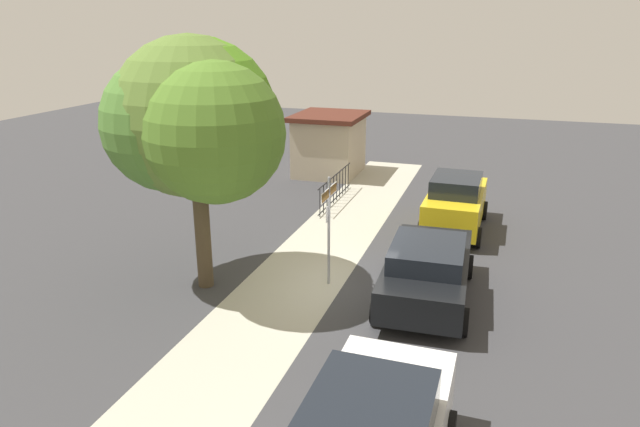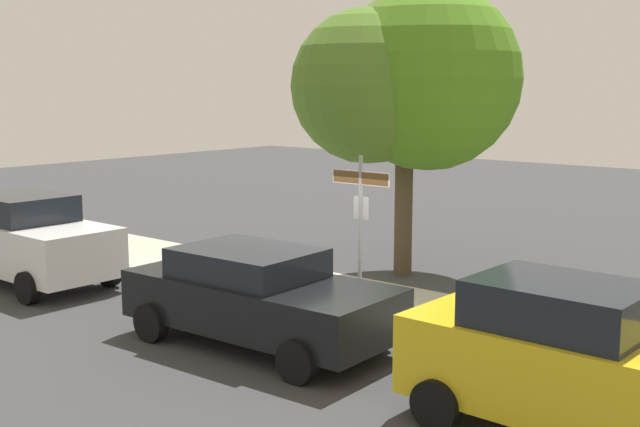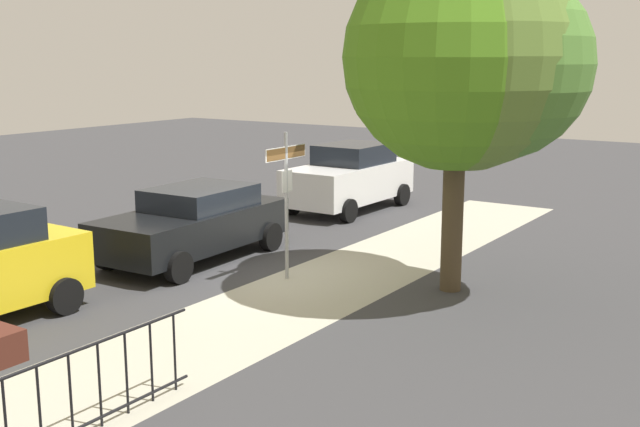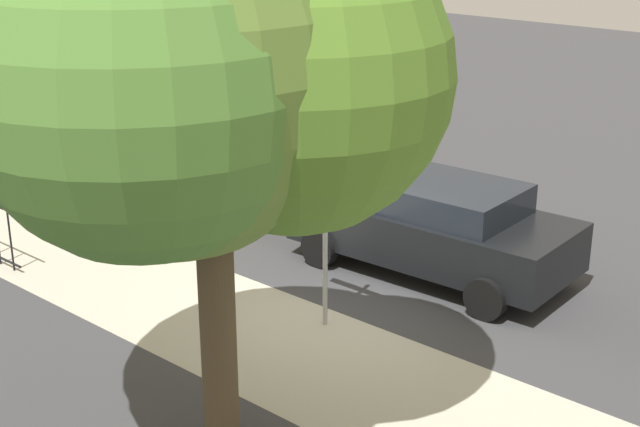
% 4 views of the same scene
% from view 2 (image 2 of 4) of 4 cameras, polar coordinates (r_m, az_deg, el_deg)
% --- Properties ---
extents(ground_plane, '(60.00, 60.00, 0.00)m').
position_cam_2_polar(ground_plane, '(14.86, 1.69, -7.23)').
color(ground_plane, '#38383A').
extents(sidewalk_strip, '(24.00, 2.60, 0.00)m').
position_cam_2_polar(sidewalk_strip, '(14.85, 10.97, -7.40)').
color(sidewalk_strip, '#AEAB98').
rests_on(sidewalk_strip, ground_plane).
extents(street_sign, '(1.27, 0.07, 2.91)m').
position_cam_2_polar(street_sign, '(14.72, 2.86, 0.39)').
color(street_sign, '#9EA0A5').
rests_on(street_sign, ground_plane).
extents(shade_tree, '(4.52, 4.80, 6.32)m').
position_cam_2_polar(shade_tree, '(17.66, 6.85, 9.28)').
color(shade_tree, '#483B27').
rests_on(shade_tree, ground_plane).
extents(car_white, '(4.40, 2.11, 1.88)m').
position_cam_2_polar(car_white, '(18.18, -19.88, -1.70)').
color(car_white, silver).
rests_on(car_white, ground_plane).
extents(car_black, '(4.62, 2.28, 1.56)m').
position_cam_2_polar(car_black, '(13.11, -4.38, -5.78)').
color(car_black, black).
rests_on(car_black, ground_plane).
extents(car_yellow, '(4.13, 1.98, 1.88)m').
position_cam_2_polar(car_yellow, '(10.10, 17.49, -9.95)').
color(car_yellow, gold).
rests_on(car_yellow, ground_plane).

